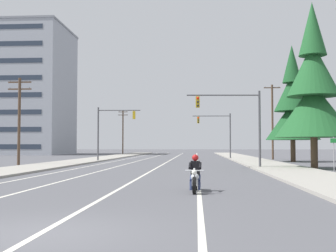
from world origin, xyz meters
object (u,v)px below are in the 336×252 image
at_px(traffic_signal_near_right, 238,116).
at_px(utility_pole_right_far, 272,120).
at_px(traffic_signal_mid_right, 219,129).
at_px(street_sign, 334,150).
at_px(traffic_signal_near_left, 110,126).
at_px(utility_pole_left_near, 19,117).
at_px(conifer_tree_right_verge_near, 313,92).
at_px(apartment_building_far_left_block, 7,91).
at_px(utility_pole_left_far, 123,130).
at_px(motorcycle_with_rider, 195,177).
at_px(conifer_tree_right_verge_far, 292,108).

xyz_separation_m(traffic_signal_near_right, utility_pole_right_far, (6.66, 22.29, 0.97)).
distance_m(traffic_signal_mid_right, street_sign, 29.44).
xyz_separation_m(traffic_signal_mid_right, street_sign, (6.15, -28.68, -2.62)).
xyz_separation_m(traffic_signal_near_left, street_sign, (19.08, -18.62, -2.60)).
distance_m(traffic_signal_near_left, utility_pole_left_near, 11.60).
bearing_deg(traffic_signal_near_left, conifer_tree_right_verge_near, -36.42).
xyz_separation_m(traffic_signal_mid_right, apartment_building_far_left_block, (-42.32, 27.25, 9.02)).
bearing_deg(utility_pole_left_far, traffic_signal_near_left, -82.14).
bearing_deg(traffic_signal_near_left, street_sign, -44.30).
xyz_separation_m(apartment_building_far_left_block, street_sign, (48.47, -55.93, -11.63)).
height_order(utility_pole_right_far, conifer_tree_right_verge_near, conifer_tree_right_verge_near).
xyz_separation_m(traffic_signal_near_left, utility_pole_left_near, (-6.68, -9.48, 0.33)).
distance_m(utility_pole_right_far, utility_pole_left_far, 40.93).
xyz_separation_m(utility_pole_left_near, apartment_building_far_left_block, (-22.72, 46.79, 8.70)).
height_order(motorcycle_with_rider, utility_pole_right_far, utility_pole_right_far).
distance_m(traffic_signal_near_left, apartment_building_far_left_block, 48.35).
xyz_separation_m(traffic_signal_near_left, conifer_tree_right_verge_near, (19.02, -14.03, 1.97)).
bearing_deg(utility_pole_left_near, utility_pole_right_far, 34.09).
relative_size(conifer_tree_right_verge_far, street_sign, 5.53).
distance_m(motorcycle_with_rider, traffic_signal_near_right, 18.10).
distance_m(traffic_signal_near_right, conifer_tree_right_verge_far, 16.56).
bearing_deg(utility_pole_right_far, utility_pole_left_near, -145.91).
height_order(traffic_signal_near_left, utility_pole_left_far, utility_pole_left_far).
xyz_separation_m(traffic_signal_mid_right, conifer_tree_right_verge_far, (7.76, -9.31, 1.96)).
bearing_deg(traffic_signal_near_right, conifer_tree_right_verge_near, -1.60).
relative_size(utility_pole_left_far, apartment_building_far_left_block, 0.35).
distance_m(utility_pole_left_near, utility_pole_right_far, 31.96).
bearing_deg(conifer_tree_right_verge_far, traffic_signal_mid_right, 129.82).
xyz_separation_m(utility_pole_left_near, utility_pole_right_far, (26.46, 17.91, 0.69)).
height_order(utility_pole_left_far, apartment_building_far_left_block, apartment_building_far_left_block).
xyz_separation_m(traffic_signal_near_right, traffic_signal_mid_right, (-0.21, 23.93, -0.04)).
xyz_separation_m(traffic_signal_near_right, conifer_tree_right_verge_far, (7.55, 14.62, 1.92)).
bearing_deg(conifer_tree_right_verge_far, motorcycle_with_rider, -108.83).
distance_m(utility_pole_right_far, conifer_tree_right_verge_far, 7.78).
relative_size(motorcycle_with_rider, traffic_signal_near_right, 0.35).
bearing_deg(conifer_tree_right_verge_near, motorcycle_with_rider, -118.23).
height_order(traffic_signal_mid_right, utility_pole_left_near, utility_pole_left_near).
bearing_deg(street_sign, traffic_signal_mid_right, 102.11).
height_order(conifer_tree_right_verge_near, apartment_building_far_left_block, apartment_building_far_left_block).
distance_m(motorcycle_with_rider, conifer_tree_right_verge_far, 34.29).
xyz_separation_m(motorcycle_with_rider, traffic_signal_mid_right, (3.17, 41.35, 3.53)).
height_order(traffic_signal_near_right, utility_pole_left_far, utility_pole_left_far).
distance_m(motorcycle_with_rider, conifer_tree_right_verge_near, 20.34).
relative_size(utility_pole_right_far, street_sign, 4.09).
height_order(traffic_signal_near_right, traffic_signal_near_left, same).
distance_m(conifer_tree_right_verge_near, conifer_tree_right_verge_far, 14.87).
bearing_deg(utility_pole_left_near, utility_pole_left_far, 88.76).
distance_m(traffic_signal_near_right, utility_pole_right_far, 23.28).
bearing_deg(traffic_signal_mid_right, utility_pole_left_near, -135.08).
xyz_separation_m(traffic_signal_mid_right, conifer_tree_right_verge_near, (6.10, -24.09, 1.95)).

